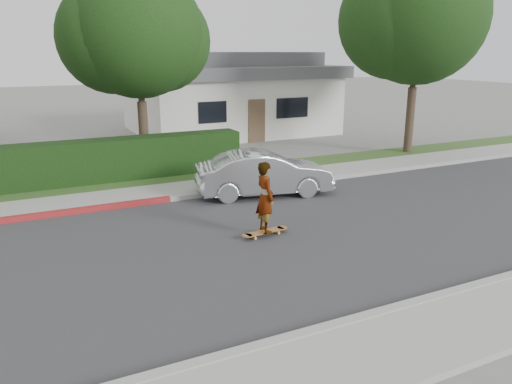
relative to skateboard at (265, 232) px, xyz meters
The scene contains 14 objects.
ground 2.27m from the skateboard, behind, with size 120.00×120.00×0.00m, color slate.
road 2.27m from the skateboard, behind, with size 60.00×8.00×0.01m, color #2D2D30.
curb_near 4.88m from the skateboard, 117.53° to the right, with size 60.00×0.20×0.15m, color #9E9E99.
sidewalk_near 5.69m from the skateboard, 113.34° to the right, with size 60.00×1.60×0.12m, color gray.
curb_far 4.48m from the skateboard, 120.23° to the left, with size 60.00×0.20×0.15m, color #9E9E99.
sidewalk_far 5.28m from the skateboard, 115.31° to the left, with size 60.00×1.60×0.12m, color gray.
planting_strip 6.76m from the skateboard, 109.50° to the left, with size 60.00×1.60×0.10m, color #2D4C1E.
hedge 8.75m from the skateboard, 127.02° to the left, with size 15.00×1.00×1.50m, color black.
tree_center 10.19m from the skateboard, 94.92° to the left, with size 5.66×4.84×7.44m.
tree_right 13.29m from the skateboard, 32.27° to the left, with size 6.32×5.60×8.56m.
house 16.90m from the skateboard, 69.98° to the left, with size 10.60×8.60×4.30m.
skateboard is the anchor object (origin of this frame).
skateboarder 0.89m from the skateboard, ahead, with size 0.63×0.42×1.74m, color white.
car_silver 3.68m from the skateboard, 63.38° to the left, with size 1.47×4.22×1.39m, color #BABEC2.
Camera 1 is at (-2.98, -9.97, 4.40)m, focal length 35.00 mm.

